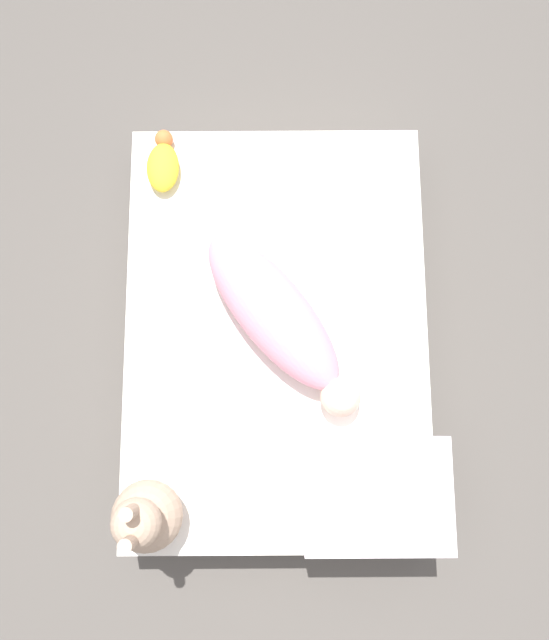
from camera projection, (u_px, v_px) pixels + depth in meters
ground_plane at (276, 341)px, 1.92m from camera, size 12.00×12.00×0.00m
bed_mattress at (276, 336)px, 1.81m from camera, size 1.18×0.83×0.21m
swaddled_baby at (278, 318)px, 1.64m from camera, size 0.54×0.46×0.14m
pillow at (376, 495)px, 1.58m from camera, size 0.29×0.37×0.10m
bunny_plush at (145, 518)px, 1.51m from camera, size 0.18×0.18×0.32m
turtle_plush at (163, 163)px, 1.77m from camera, size 0.19×0.09×0.06m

